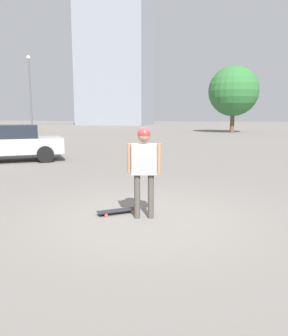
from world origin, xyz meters
name	(u,v)px	position (x,y,z in m)	size (l,w,h in m)	color
ground_plane	(144,218)	(0.00, 0.00, 0.00)	(220.00, 220.00, 0.00)	slate
person	(144,161)	(0.00, 0.00, 1.07)	(0.60, 0.31, 1.68)	#4C4742
skateboard	(118,211)	(-0.56, 0.12, 0.06)	(0.75, 0.67, 0.08)	#232328
car_parked_near	(12,143)	(-7.31, 6.06, 0.78)	(4.36, 3.87, 1.52)	#ADB2B7
building_block_distant	(115,61)	(-22.60, 61.28, 13.27)	(14.23, 10.54, 26.55)	gray
tree_distant	(233,91)	(1.52, 33.30, 4.64)	(5.59, 5.59, 7.45)	brown
lamp_post	(30,92)	(-12.57, 15.41, 3.55)	(0.28, 0.28, 6.10)	#59595E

